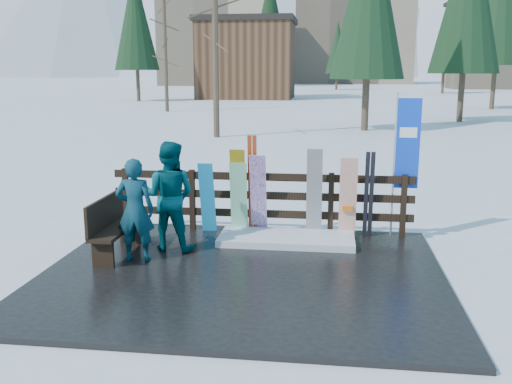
# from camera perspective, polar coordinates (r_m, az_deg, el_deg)

# --- Properties ---
(ground) EXTENTS (700.00, 700.00, 0.00)m
(ground) POSITION_cam_1_polar(r_m,az_deg,el_deg) (8.71, -1.34, -8.46)
(ground) COLOR white
(ground) RESTS_ON ground
(deck) EXTENTS (6.00, 5.00, 0.08)m
(deck) POSITION_cam_1_polar(r_m,az_deg,el_deg) (8.69, -1.34, -8.22)
(deck) COLOR black
(deck) RESTS_ON ground
(fence) EXTENTS (5.60, 0.10, 1.15)m
(fence) POSITION_cam_1_polar(r_m,az_deg,el_deg) (10.59, 0.45, -0.55)
(fence) COLOR black
(fence) RESTS_ON deck
(snow_patch) EXTENTS (2.37, 1.00, 0.12)m
(snow_patch) POSITION_cam_1_polar(r_m,az_deg,el_deg) (10.11, 3.08, -4.69)
(snow_patch) COLOR white
(snow_patch) RESTS_ON deck
(bench) EXTENTS (0.41, 1.50, 0.97)m
(bench) POSITION_cam_1_polar(r_m,az_deg,el_deg) (9.57, -14.20, -3.18)
(bench) COLOR black
(bench) RESTS_ON deck
(snowboard_0) EXTENTS (0.27, 0.36, 1.35)m
(snowboard_0) POSITION_cam_1_polar(r_m,az_deg,el_deg) (10.53, -4.89, -0.59)
(snowboard_0) COLOR #1993D7
(snowboard_0) RESTS_ON deck
(snowboard_1) EXTENTS (0.31, 0.25, 1.36)m
(snowboard_1) POSITION_cam_1_polar(r_m,az_deg,el_deg) (10.42, -1.73, -0.65)
(snowboard_1) COLOR silver
(snowboard_1) RESTS_ON deck
(snowboard_2) EXTENTS (0.27, 0.25, 1.59)m
(snowboard_2) POSITION_cam_1_polar(r_m,az_deg,el_deg) (10.40, -1.79, -0.01)
(snowboard_2) COLOR yellow
(snowboard_2) RESTS_ON deck
(snowboard_3) EXTENTS (0.29, 0.39, 1.51)m
(snowboard_3) POSITION_cam_1_polar(r_m,az_deg,el_deg) (10.36, 0.23, -0.30)
(snowboard_3) COLOR white
(snowboard_3) RESTS_ON deck
(snowboard_4) EXTENTS (0.28, 0.27, 1.63)m
(snowboard_4) POSITION_cam_1_polar(r_m,az_deg,el_deg) (10.27, 5.84, -0.11)
(snowboard_4) COLOR black
(snowboard_4) RESTS_ON deck
(snowboard_5) EXTENTS (0.31, 0.25, 1.48)m
(snowboard_5) POSITION_cam_1_polar(r_m,az_deg,el_deg) (10.29, 9.18, -0.61)
(snowboard_5) COLOR white
(snowboard_5) RESTS_ON deck
(ski_pair_a) EXTENTS (0.17, 0.20, 1.84)m
(ski_pair_a) POSITION_cam_1_polar(r_m,az_deg,el_deg) (10.40, -0.34, 0.70)
(ski_pair_a) COLOR #A63514
(ski_pair_a) RESTS_ON deck
(ski_pair_b) EXTENTS (0.17, 0.20, 1.58)m
(ski_pair_b) POSITION_cam_1_polar(r_m,az_deg,el_deg) (10.36, 11.21, -0.31)
(ski_pair_b) COLOR black
(ski_pair_b) RESTS_ON deck
(rental_flag) EXTENTS (0.45, 0.04, 2.60)m
(rental_flag) POSITION_cam_1_polar(r_m,az_deg,el_deg) (10.48, 14.63, 4.18)
(rental_flag) COLOR silver
(rental_flag) RESTS_ON deck
(person_front) EXTENTS (0.64, 0.46, 1.65)m
(person_front) POSITION_cam_1_polar(r_m,az_deg,el_deg) (9.15, -12.00, -1.78)
(person_front) COLOR #10575D
(person_front) RESTS_ON deck
(person_back) EXTENTS (0.97, 0.79, 1.84)m
(person_back) POSITION_cam_1_polar(r_m,az_deg,el_deg) (9.63, -8.63, -0.38)
(person_back) COLOR #044B54
(person_back) RESTS_ON deck
(resort_buildings) EXTENTS (73.00, 87.60, 22.60)m
(resort_buildings) POSITION_cam_1_polar(r_m,az_deg,el_deg) (123.65, 7.60, 15.12)
(resort_buildings) COLOR tan
(resort_buildings) RESTS_ON ground
(trees) EXTENTS (42.35, 68.95, 13.81)m
(trees) POSITION_cam_1_polar(r_m,az_deg,el_deg) (58.07, 9.29, 14.98)
(trees) COLOR #382B1E
(trees) RESTS_ON ground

